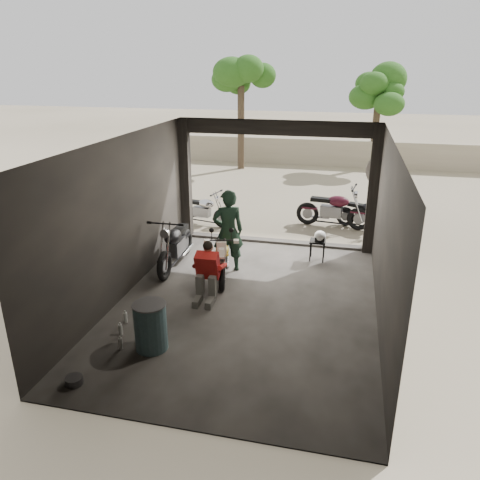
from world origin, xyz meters
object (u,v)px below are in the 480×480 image
at_px(oil_drum, 151,327).
at_px(outside_bike_a, 203,208).
at_px(mechanic, 206,274).
at_px(sign_post, 382,187).
at_px(helmet, 320,236).
at_px(outside_bike_b, 333,206).
at_px(rider, 228,231).
at_px(main_bike, 223,255).
at_px(left_bike, 175,241).
at_px(outside_bike_c, 367,212).
at_px(stool, 318,243).

bearing_deg(oil_drum, outside_bike_a, 99.66).
bearing_deg(mechanic, sign_post, 43.77).
bearing_deg(helmet, sign_post, 17.61).
xyz_separation_m(outside_bike_b, rider, (-2.18, -3.64, 0.33)).
height_order(outside_bike_b, oil_drum, outside_bike_b).
distance_m(main_bike, oil_drum, 2.99).
height_order(outside_bike_a, mechanic, mechanic).
bearing_deg(sign_post, left_bike, -140.73).
xyz_separation_m(left_bike, oil_drum, (0.80, -3.30, -0.22)).
xyz_separation_m(outside_bike_b, mechanic, (-2.23, -5.17, -0.04)).
bearing_deg(outside_bike_a, mechanic, -148.99).
xyz_separation_m(mechanic, helmet, (2.04, 2.54, 0.06)).
bearing_deg(main_bike, rider, 72.83).
xyz_separation_m(left_bike, outside_bike_c, (4.37, 3.65, -0.09)).
xyz_separation_m(main_bike, sign_post, (3.36, 2.31, 1.15)).
bearing_deg(oil_drum, mechanic, 77.72).
height_order(rider, oil_drum, rider).
relative_size(outside_bike_b, sign_post, 0.74).
distance_m(outside_bike_a, oil_drum, 6.46).
relative_size(rider, sign_post, 0.76).
height_order(outside_bike_c, sign_post, sign_post).
bearing_deg(outside_bike_c, rider, 164.08).
bearing_deg(main_bike, outside_bike_b, 47.98).
height_order(main_bike, outside_bike_b, outside_bike_b).
height_order(outside_bike_c, stool, outside_bike_c).
distance_m(left_bike, oil_drum, 3.40).
xyz_separation_m(oil_drum, sign_post, (3.79, 5.27, 1.29)).
bearing_deg(left_bike, stool, 18.37).
height_order(left_bike, sign_post, sign_post).
distance_m(left_bike, stool, 3.38).
distance_m(rider, stool, 2.27).
relative_size(left_bike, stool, 3.63).
relative_size(outside_bike_a, outside_bike_b, 0.83).
height_order(left_bike, outside_bike_a, left_bike).
distance_m(outside_bike_b, sign_post, 2.34).
distance_m(main_bike, rider, 0.57).
height_order(outside_bike_a, sign_post, sign_post).
relative_size(outside_bike_c, mechanic, 1.36).
xyz_separation_m(left_bike, outside_bike_b, (3.43, 3.70, -0.00)).
height_order(helmet, sign_post, sign_post).
bearing_deg(mechanic, outside_bike_a, 106.35).
height_order(outside_bike_b, outside_bike_c, outside_bike_b).
bearing_deg(oil_drum, outside_bike_b, 69.39).
height_order(left_bike, mechanic, left_bike).
bearing_deg(stool, outside_bike_a, 150.72).
bearing_deg(helmet, stool, 116.21).
bearing_deg(outside_bike_a, rider, -140.06).
bearing_deg(outside_bike_a, main_bike, -143.17).
height_order(helmet, oil_drum, oil_drum).
bearing_deg(outside_bike_a, outside_bike_b, -67.46).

